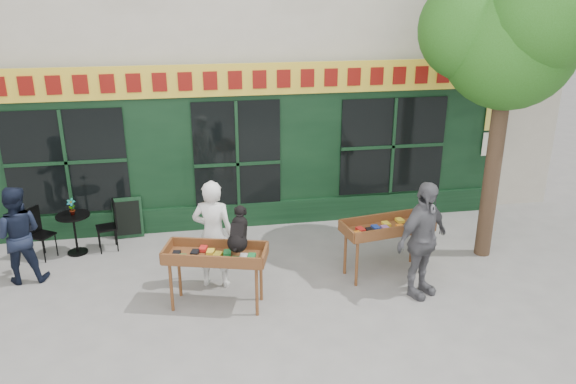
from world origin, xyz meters
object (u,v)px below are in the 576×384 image
at_px(woman, 213,234).
at_px(book_cart_right, 387,229).
at_px(dog, 238,229).
at_px(bistro_table, 74,226).
at_px(man_right, 422,240).
at_px(book_cart_center, 216,257).
at_px(man_left, 17,235).

height_order(woman, book_cart_right, woman).
bearing_deg(dog, bistro_table, 156.23).
xyz_separation_m(dog, man_right, (2.83, -0.17, -0.34)).
distance_m(dog, bistro_table, 3.71).
bearing_deg(bistro_table, book_cart_center, -42.66).
height_order(book_cart_center, bistro_table, book_cart_center).
relative_size(dog, woman, 0.33).
xyz_separation_m(book_cart_center, book_cart_right, (2.88, 0.53, 0.00)).
xyz_separation_m(book_cart_right, man_right, (0.30, -0.75, 0.13)).
relative_size(dog, man_left, 0.36).
height_order(woman, man_left, woman).
relative_size(woman, book_cart_right, 1.15).
bearing_deg(bistro_table, book_cart_right, -17.93).
xyz_separation_m(bistro_table, man_left, (-0.70, -0.90, 0.29)).
xyz_separation_m(book_cart_center, dog, (0.35, -0.05, 0.47)).
xyz_separation_m(woman, book_cart_right, (2.88, -0.12, -0.09)).
xyz_separation_m(book_cart_center, man_left, (-3.15, 1.36, 0.01)).
bearing_deg(bistro_table, woman, -33.29).
bearing_deg(woman, book_cart_right, -166.58).
relative_size(book_cart_center, man_right, 0.85).
relative_size(man_right, man_left, 1.14).
xyz_separation_m(book_cart_center, bistro_table, (-2.45, 2.26, -0.28)).
xyz_separation_m(dog, woman, (-0.35, 0.70, -0.38)).
distance_m(book_cart_center, man_right, 3.19).
bearing_deg(woman, man_right, -179.49).
height_order(book_cart_center, dog, dog).
bearing_deg(dog, man_right, 12.37).
bearing_deg(dog, book_cart_center, -172.40).
bearing_deg(dog, book_cart_right, 28.70).
xyz_separation_m(man_right, bistro_table, (-5.64, 2.48, -0.40)).
bearing_deg(man_left, book_cart_right, 168.97).
bearing_deg(man_right, dog, 147.01).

